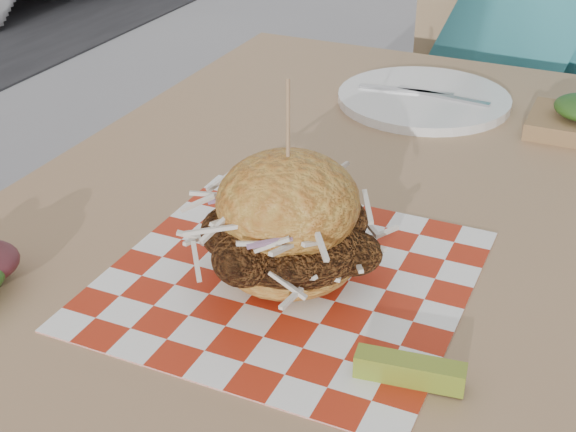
% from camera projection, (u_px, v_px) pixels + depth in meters
% --- Properties ---
extents(patio_table, '(0.80, 1.20, 0.75)m').
position_uv_depth(patio_table, '(339.00, 257.00, 1.01)').
color(patio_table, '#A37C5A').
rests_on(patio_table, ground).
extents(patio_chair, '(0.43, 0.44, 0.95)m').
position_uv_depth(patio_chair, '(490.00, 96.00, 1.84)').
color(patio_chair, '#A37C5A').
rests_on(patio_chair, ground).
extents(paper_liner, '(0.36, 0.36, 0.00)m').
position_uv_depth(paper_liner, '(288.00, 278.00, 0.83)').
color(paper_liner, '#B42812').
rests_on(paper_liner, patio_table).
extents(sandwich, '(0.19, 0.19, 0.22)m').
position_uv_depth(sandwich, '(288.00, 227.00, 0.80)').
color(sandwich, '#C28C36').
rests_on(sandwich, paper_liner).
extents(pickle_spear, '(0.10, 0.03, 0.02)m').
position_uv_depth(pickle_spear, '(410.00, 370.00, 0.69)').
color(pickle_spear, olive).
rests_on(pickle_spear, paper_liner).
extents(place_setting, '(0.27, 0.27, 0.02)m').
position_uv_depth(place_setting, '(424.00, 99.00, 1.26)').
color(place_setting, white).
rests_on(place_setting, patio_table).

